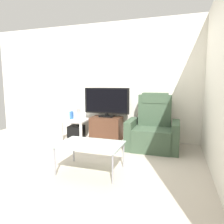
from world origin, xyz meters
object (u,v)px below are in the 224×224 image
book_upright (72,115)px  coffee_table (90,145)px  subwoofer_box (76,132)px  cell_phone (92,144)px  tv_stand (106,129)px  recliner_armchair (153,130)px  television (107,102)px  side_table (76,122)px  game_console (77,114)px

book_upright → coffee_table: bearing=-52.6°
subwoofer_box → cell_phone: size_ratio=2.08×
tv_stand → book_upright: 0.85m
recliner_armchair → subwoofer_box: size_ratio=3.46×
subwoofer_box → book_upright: 0.41m
book_upright → television: bearing=11.4°
coffee_table → recliner_armchair: bearing=61.7°
television → book_upright: bearing=-168.6°
tv_stand → side_table: size_ratio=1.25×
side_table → book_upright: size_ratio=3.01×
game_console → coffee_table: 1.79m
subwoofer_box → book_upright: (-0.10, -0.02, 0.40)m
tv_stand → television: 0.60m
side_table → cell_phone: (1.06, -1.52, 0.03)m
recliner_armchair → book_upright: recliner_armchair is taller
recliner_armchair → television: bearing=176.0°
television → subwoofer_box: television is taller
tv_stand → coffee_table: 1.64m
recliner_armchair → book_upright: bearing=-173.2°
tv_stand → cell_phone: 1.69m
tv_stand → game_console: game_console is taller
tv_stand → book_upright: book_upright is taller
book_upright → coffee_table: size_ratio=0.20×
side_table → book_upright: 0.19m
television → game_console: television is taller
side_table → subwoofer_box: side_table is taller
side_table → cell_phone: bearing=-55.1°
television → cell_phone: television is taller
game_console → cell_phone: bearing=-56.2°
television → recliner_armchair: size_ratio=0.94×
subwoofer_box → television: bearing=11.4°
television → subwoofer_box: size_ratio=3.26×
game_console → book_upright: bearing=-167.5°
television → side_table: size_ratio=1.88×
subwoofer_box → coffee_table: (1.01, -1.48, 0.23)m
recliner_armchair → game_console: 1.73m
side_table → book_upright: (-0.10, -0.02, 0.16)m
subwoofer_box → game_console: 0.43m
coffee_table → cell_phone: size_ratio=6.00×
cell_phone → tv_stand: bearing=138.2°
subwoofer_box → game_console: (0.04, 0.01, 0.43)m
recliner_armchair → cell_phone: 1.55m
side_table → cell_phone: 1.86m
tv_stand → side_table: bearing=-170.1°
subwoofer_box → coffee_table: size_ratio=0.35×
game_console → coffee_table: size_ratio=0.27×
subwoofer_box → book_upright: book_upright is taller
tv_stand → recliner_armchair: (1.05, -0.25, 0.11)m
side_table → subwoofer_box: (-0.00, 0.00, -0.23)m
television → subwoofer_box: 1.00m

